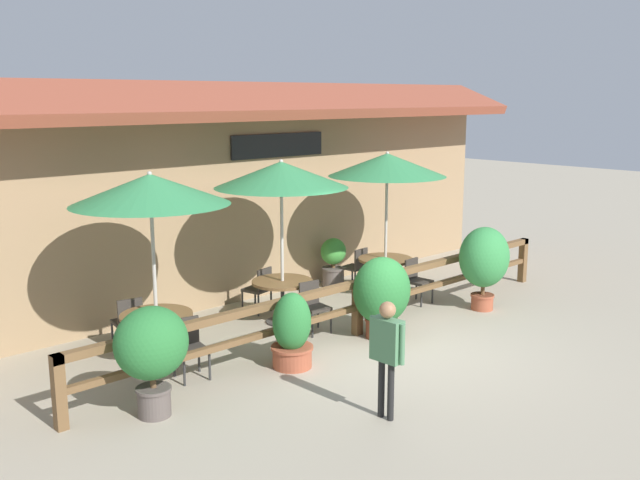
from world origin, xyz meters
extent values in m
plane|color=#9E937F|center=(0.00, 0.00, 0.00)|extent=(60.00, 60.00, 0.00)
cube|color=#997A56|center=(0.00, 4.20, 1.80)|extent=(14.00, 0.40, 3.60)
cube|color=brown|center=(0.00, 3.65, 3.88)|extent=(14.28, 1.48, 0.70)
cube|color=black|center=(0.74, 3.97, 3.00)|extent=(2.29, 0.04, 0.46)
cube|color=brown|center=(0.00, 1.05, 0.89)|extent=(10.40, 0.14, 0.11)
cube|color=brown|center=(0.00, 1.05, 0.47)|extent=(10.40, 0.10, 0.09)
cube|color=brown|center=(-5.13, 1.05, 0.47)|extent=(0.14, 0.14, 0.95)
cube|color=brown|center=(0.00, 1.05, 0.47)|extent=(0.14, 0.14, 0.95)
cube|color=brown|center=(5.13, 1.05, 0.47)|extent=(0.14, 0.14, 0.95)
cylinder|color=#B7B2A8|center=(-3.13, 2.21, 1.24)|extent=(0.06, 0.06, 2.48)
cone|color=#33844C|center=(-3.13, 2.21, 2.64)|extent=(2.32, 2.32, 0.45)
sphere|color=#B2ADA3|center=(-3.13, 2.21, 2.86)|extent=(0.07, 0.07, 0.07)
cylinder|color=brown|center=(-3.13, 2.21, 0.74)|extent=(1.08, 1.08, 0.05)
cylinder|color=#333333|center=(-3.13, 2.21, 0.36)|extent=(0.07, 0.07, 0.72)
cylinder|color=#333333|center=(-3.13, 2.21, 0.01)|extent=(0.59, 0.59, 0.03)
cube|color=#332D28|center=(-3.10, 1.32, 0.43)|extent=(0.49, 0.49, 0.05)
cube|color=#332D28|center=(-3.06, 1.51, 0.66)|extent=(0.40, 0.11, 0.40)
cylinder|color=#2D2D2D|center=(-3.32, 1.17, 0.20)|extent=(0.04, 0.04, 0.41)
cylinder|color=#2D2D2D|center=(-2.95, 1.10, 0.20)|extent=(0.04, 0.04, 0.41)
cylinder|color=#2D2D2D|center=(-3.25, 1.54, 0.20)|extent=(0.04, 0.04, 0.41)
cylinder|color=#2D2D2D|center=(-2.88, 1.47, 0.20)|extent=(0.04, 0.04, 0.41)
cube|color=#332D28|center=(-3.15, 3.09, 0.43)|extent=(0.49, 0.49, 0.05)
cube|color=#332D28|center=(-3.19, 2.90, 0.66)|extent=(0.40, 0.10, 0.40)
cylinder|color=#2D2D2D|center=(-2.93, 3.24, 0.20)|extent=(0.04, 0.04, 0.41)
cylinder|color=#2D2D2D|center=(-3.31, 3.31, 0.20)|extent=(0.04, 0.04, 0.41)
cylinder|color=#2D2D2D|center=(-3.00, 2.87, 0.20)|extent=(0.04, 0.04, 0.41)
cylinder|color=#2D2D2D|center=(-3.37, 2.94, 0.20)|extent=(0.04, 0.04, 0.41)
cylinder|color=#B7B2A8|center=(-0.49, 2.42, 1.24)|extent=(0.06, 0.06, 2.48)
cone|color=#33844C|center=(-0.49, 2.42, 2.64)|extent=(2.32, 2.32, 0.45)
sphere|color=#B2ADA3|center=(-0.49, 2.42, 2.86)|extent=(0.07, 0.07, 0.07)
cylinder|color=brown|center=(-0.49, 2.42, 0.74)|extent=(1.08, 1.08, 0.05)
cylinder|color=#333333|center=(-0.49, 2.42, 0.36)|extent=(0.07, 0.07, 0.72)
cylinder|color=#333333|center=(-0.49, 2.42, 0.01)|extent=(0.59, 0.59, 0.03)
cube|color=#332D28|center=(-0.45, 1.61, 0.43)|extent=(0.47, 0.47, 0.05)
cube|color=#332D28|center=(-0.42, 1.80, 0.66)|extent=(0.40, 0.09, 0.40)
cylinder|color=#2D2D2D|center=(-0.66, 1.45, 0.20)|extent=(0.04, 0.04, 0.41)
cylinder|color=#2D2D2D|center=(-0.28, 1.39, 0.20)|extent=(0.04, 0.04, 0.41)
cylinder|color=#2D2D2D|center=(-0.61, 1.82, 0.20)|extent=(0.04, 0.04, 0.41)
cylinder|color=#2D2D2D|center=(-0.23, 1.77, 0.20)|extent=(0.04, 0.04, 0.41)
cube|color=#332D28|center=(-0.45, 3.22, 0.43)|extent=(0.51, 0.51, 0.05)
cube|color=#332D28|center=(-0.40, 3.04, 0.66)|extent=(0.40, 0.13, 0.40)
cylinder|color=#2D2D2D|center=(-0.31, 3.45, 0.20)|extent=(0.04, 0.04, 0.41)
cylinder|color=#2D2D2D|center=(-0.67, 3.36, 0.20)|extent=(0.04, 0.04, 0.41)
cylinder|color=#2D2D2D|center=(-0.22, 3.08, 0.20)|extent=(0.04, 0.04, 0.41)
cylinder|color=#2D2D2D|center=(-0.58, 2.99, 0.20)|extent=(0.04, 0.04, 0.41)
cylinder|color=#B7B2A8|center=(2.16, 2.36, 1.24)|extent=(0.06, 0.06, 2.48)
cone|color=#33844C|center=(2.16, 2.36, 2.64)|extent=(2.32, 2.32, 0.45)
sphere|color=#B2ADA3|center=(2.16, 2.36, 2.86)|extent=(0.07, 0.07, 0.07)
cylinder|color=brown|center=(2.16, 2.36, 0.74)|extent=(1.08, 1.08, 0.05)
cylinder|color=#333333|center=(2.16, 2.36, 0.36)|extent=(0.07, 0.07, 0.72)
cylinder|color=#333333|center=(2.16, 2.36, 0.01)|extent=(0.59, 0.59, 0.03)
cube|color=#332D28|center=(2.21, 1.53, 0.43)|extent=(0.45, 0.45, 0.05)
cube|color=#332D28|center=(2.19, 1.72, 0.66)|extent=(0.40, 0.07, 0.40)
cylinder|color=#2D2D2D|center=(2.03, 1.32, 0.20)|extent=(0.04, 0.04, 0.41)
cylinder|color=#2D2D2D|center=(2.41, 1.35, 0.20)|extent=(0.04, 0.04, 0.41)
cylinder|color=#2D2D2D|center=(2.00, 1.70, 0.20)|extent=(0.04, 0.04, 0.41)
cylinder|color=#2D2D2D|center=(2.38, 1.73, 0.20)|extent=(0.04, 0.04, 0.41)
cube|color=#332D28|center=(2.11, 3.20, 0.43)|extent=(0.46, 0.46, 0.05)
cube|color=#332D28|center=(2.12, 3.01, 0.66)|extent=(0.40, 0.07, 0.40)
cylinder|color=#2D2D2D|center=(2.28, 3.40, 0.20)|extent=(0.04, 0.04, 0.41)
cylinder|color=#2D2D2D|center=(1.90, 3.37, 0.20)|extent=(0.04, 0.04, 0.41)
cylinder|color=#2D2D2D|center=(2.31, 3.03, 0.20)|extent=(0.04, 0.04, 0.41)
cylinder|color=#2D2D2D|center=(1.94, 2.99, 0.20)|extent=(0.04, 0.04, 0.41)
cylinder|color=brown|center=(0.19, 0.68, 0.17)|extent=(0.51, 0.51, 0.34)
cylinder|color=brown|center=(0.19, 0.68, 0.32)|extent=(0.55, 0.55, 0.04)
ellipsoid|color=#287033|center=(0.19, 0.68, 0.81)|extent=(1.00, 0.90, 1.12)
cylinder|color=#9E4C33|center=(-1.76, 0.69, 0.16)|extent=(0.58, 0.58, 0.32)
cylinder|color=#9E4C33|center=(-1.76, 0.69, 0.30)|extent=(0.63, 0.63, 0.04)
ellipsoid|color=#287033|center=(-1.76, 0.69, 0.70)|extent=(0.60, 0.54, 0.88)
cylinder|color=#9E4C33|center=(2.77, 0.45, 0.15)|extent=(0.41, 0.41, 0.29)
cylinder|color=#9E4C33|center=(2.77, 0.45, 0.27)|extent=(0.44, 0.44, 0.04)
cylinder|color=brown|center=(2.77, 0.45, 0.46)|extent=(0.07, 0.07, 0.34)
ellipsoid|color=#338442|center=(2.77, 0.45, 1.01)|extent=(1.00, 0.90, 1.13)
cylinder|color=#564C47|center=(-4.11, 0.62, 0.19)|extent=(0.42, 0.42, 0.38)
cylinder|color=#564C47|center=(-4.11, 0.62, 0.36)|extent=(0.45, 0.45, 0.04)
cylinder|color=brown|center=(-4.11, 0.62, 0.52)|extent=(0.08, 0.08, 0.28)
ellipsoid|color=#287033|center=(-4.11, 0.62, 0.96)|extent=(0.94, 0.85, 0.92)
cylinder|color=#564C47|center=(1.85, 3.55, 0.20)|extent=(0.45, 0.45, 0.41)
cylinder|color=#564C47|center=(1.85, 3.55, 0.39)|extent=(0.49, 0.49, 0.04)
cylinder|color=brown|center=(1.85, 3.55, 0.49)|extent=(0.08, 0.08, 0.17)
ellipsoid|color=#3D8E38|center=(1.85, 3.55, 0.76)|extent=(0.56, 0.51, 0.56)
cylinder|color=black|center=(-2.03, -1.34, 0.38)|extent=(0.08, 0.08, 0.76)
cylinder|color=black|center=(-2.03, -1.49, 0.38)|extent=(0.08, 0.08, 0.76)
cube|color=#4C7F56|center=(-2.03, -1.41, 1.03)|extent=(0.20, 0.42, 0.54)
cylinder|color=#4C7F56|center=(-2.04, -1.18, 1.03)|extent=(0.07, 0.07, 0.51)
cylinder|color=#4C7F56|center=(-2.02, -1.65, 1.03)|extent=(0.07, 0.07, 0.51)
sphere|color=#9E704C|center=(-2.03, -1.41, 1.41)|extent=(0.21, 0.21, 0.21)
camera|label=1|loc=(-8.28, -6.92, 3.96)|focal=40.00mm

